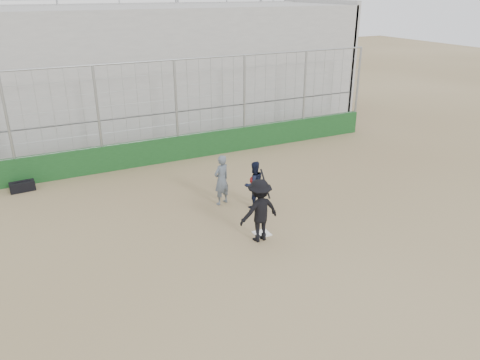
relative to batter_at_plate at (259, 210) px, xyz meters
name	(u,v)px	position (x,y,z in m)	size (l,w,h in m)	color
ground	(262,234)	(0.23, 0.24, -0.90)	(90.00, 90.00, 0.00)	brown
home_plate	(262,233)	(0.23, 0.24, -0.89)	(0.44, 0.44, 0.02)	white
backstop	(178,137)	(0.23, 7.24, 0.06)	(18.10, 0.25, 4.04)	#123B17
bleachers	(141,70)	(0.23, 12.19, 2.03)	(20.25, 6.70, 6.98)	gray
batter_at_plate	(259,210)	(0.00, 0.00, 0.00)	(1.21, 0.81, 1.94)	black
catcher_crouched	(254,192)	(0.87, 1.95, -0.38)	(0.84, 0.72, 1.05)	black
umpire	(222,182)	(0.05, 2.60, -0.15)	(0.61, 0.40, 1.50)	#4C5660
equipment_bag	(22,186)	(-5.70, 6.60, -0.72)	(0.83, 0.40, 0.38)	black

